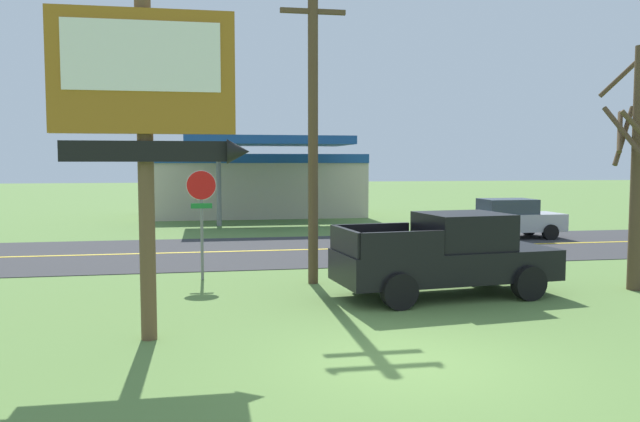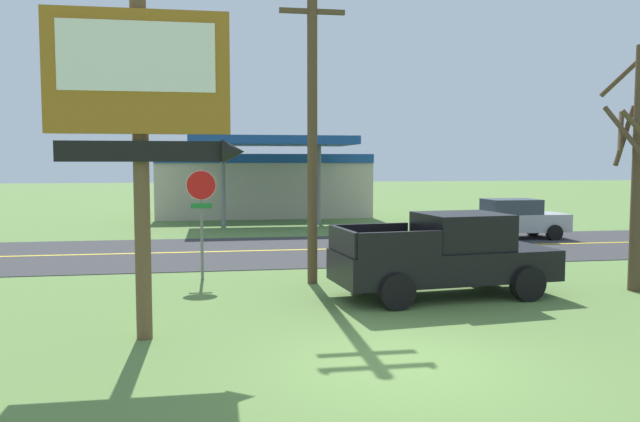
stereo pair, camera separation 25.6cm
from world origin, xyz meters
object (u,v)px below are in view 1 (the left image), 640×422
utility_pole (313,113)px  car_silver_near_lane (510,218)px  stop_sign (201,205)px  gas_station (258,183)px  pickup_black_parked_on_lawn (448,256)px  motel_sign (148,106)px

utility_pole → car_silver_near_lane: 13.16m
stop_sign → car_silver_near_lane: stop_sign is taller
gas_station → pickup_black_parked_on_lawn: bearing=-83.8°
motel_sign → gas_station: size_ratio=0.51×
gas_station → pickup_black_parked_on_lawn: gas_station is taller
gas_station → pickup_black_parked_on_lawn: size_ratio=2.23×
motel_sign → car_silver_near_lane: motel_sign is taller
stop_sign → car_silver_near_lane: 14.49m
motel_sign → pickup_black_parked_on_lawn: (6.58, 2.70, -3.17)m
pickup_black_parked_on_lawn → stop_sign: bearing=151.5°
pickup_black_parked_on_lawn → utility_pole: bearing=143.5°
stop_sign → gas_station: (3.18, 20.19, -0.08)m
utility_pole → gas_station: (0.32, 21.17, -2.48)m
stop_sign → pickup_black_parked_on_lawn: 6.60m
gas_station → pickup_black_parked_on_lawn: (2.55, -23.30, -0.98)m
pickup_black_parked_on_lawn → car_silver_near_lane: size_ratio=1.28×
utility_pole → pickup_black_parked_on_lawn: size_ratio=1.54×
motel_sign → utility_pole: bearing=52.4°
motel_sign → pickup_black_parked_on_lawn: motel_sign is taller
utility_pole → motel_sign: bearing=-127.6°
stop_sign → car_silver_near_lane: size_ratio=0.70×
gas_station → car_silver_near_lane: 16.03m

